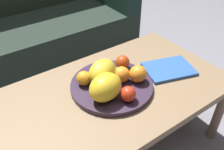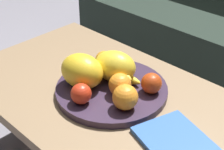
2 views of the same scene
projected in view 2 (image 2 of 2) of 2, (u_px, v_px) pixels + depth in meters
The scene contains 11 objects.
coffee_table at pixel (108, 105), 1.23m from camera, with size 1.13×0.65×0.43m.
fruit_bowl at pixel (112, 90), 1.21m from camera, with size 0.40×0.40×0.03m, color #38283D.
melon_large_front at pixel (82, 71), 1.18m from camera, with size 0.16×0.12×0.12m, color yellow.
melon_smaller_beside at pixel (115, 66), 1.22m from camera, with size 0.15×0.11×0.11m, color yellow.
orange_front at pixel (125, 97), 1.08m from camera, with size 0.08×0.08×0.08m, color orange.
orange_left at pixel (120, 85), 1.15m from camera, with size 0.08×0.08×0.08m, color orange.
orange_right at pixel (104, 60), 1.30m from camera, with size 0.07×0.07×0.07m, color orange.
apple_front at pixel (151, 83), 1.16m from camera, with size 0.07×0.07×0.07m, color #BF4016.
apple_left at pixel (81, 94), 1.11m from camera, with size 0.07×0.07×0.07m, color red.
banana_bunch at pixel (121, 75), 1.22m from camera, with size 0.16×0.15×0.06m.
magazine at pixel (179, 145), 0.99m from camera, with size 0.25×0.18×0.02m, color #3262B4.
Camera 2 is at (0.69, -0.69, 1.14)m, focal length 54.96 mm.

